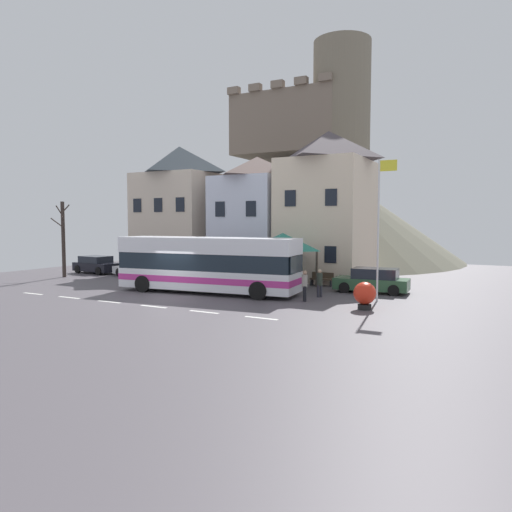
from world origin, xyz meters
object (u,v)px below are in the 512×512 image
bus_shelter (283,242)px  pedestrian_02 (305,285)px  parked_car_00 (97,265)px  bare_tree_00 (63,238)px  townhouse_01 (257,216)px  transit_bus (208,265)px  pedestrian_01 (320,282)px  public_bench (322,279)px  townhouse_02 (328,206)px  parked_car_01 (373,281)px  townhouse_00 (180,209)px  flagpole (380,220)px  harbour_buoy (365,294)px  hilltop_castle (300,199)px  parked_car_02 (141,269)px  pedestrian_00 (293,279)px

bus_shelter → pedestrian_02: size_ratio=2.20×
parked_car_00 → bare_tree_00: bare_tree_00 is taller
townhouse_01 → transit_bus: size_ratio=0.83×
pedestrian_01 → public_bench: 4.71m
townhouse_02 → parked_car_01: size_ratio=2.44×
townhouse_00 → flagpole: townhouse_00 is taller
pedestrian_01 → pedestrian_02: pedestrian_02 is taller
flagpole → pedestrian_02: bearing=-152.2°
parked_car_00 → harbour_buoy: parked_car_00 is taller
hilltop_castle → flagpole: bearing=-58.6°
flagpole → harbour_buoy: flagpole is taller
townhouse_01 → parked_car_02: (-7.23, -5.27, -4.00)m
parked_car_00 → pedestrian_01: 20.65m
pedestrian_02 → public_bench: bearing=101.9°
transit_bus → flagpole: (9.61, 1.75, 2.63)m
townhouse_01 → bare_tree_00: size_ratio=1.62×
pedestrian_02 → hilltop_castle: bearing=113.3°
bus_shelter → parked_car_02: 12.44m
townhouse_00 → bus_shelter: (12.03, -5.39, -2.30)m
transit_bus → parked_car_01: transit_bus is taller
townhouse_02 → pedestrian_02: (2.30, -9.98, -4.48)m
townhouse_01 → parked_car_00: townhouse_01 is taller
hilltop_castle → bus_shelter: bearing=-69.9°
townhouse_00 → parked_car_01: 18.63m
bus_shelter → pedestrian_00: bearing=-49.9°
parked_car_01 → harbour_buoy: (1.06, -5.63, 0.03)m
townhouse_02 → parked_car_00: 19.20m
hilltop_castle → transit_bus: 26.36m
townhouse_00 → hilltop_castle: 16.75m
townhouse_00 → flagpole: (18.57, -7.51, -0.94)m
pedestrian_01 → bare_tree_00: bearing=-180.0°
bus_shelter → parked_car_01: 5.96m
parked_car_02 → parked_car_01: bearing=6.2°
townhouse_01 → pedestrian_01: (8.27, -8.19, -3.74)m
bus_shelter → pedestrian_01: (3.30, -2.23, -2.05)m
pedestrian_02 → harbour_buoy: pedestrian_02 is taller
pedestrian_02 → public_bench: pedestrian_02 is taller
parked_car_02 → pedestrian_02: size_ratio=2.86×
bare_tree_00 → transit_bus: bearing=-6.6°
townhouse_00 → harbour_buoy: (18.55, -10.16, -4.48)m
parked_car_00 → pedestrian_02: (20.20, -4.86, 0.19)m
hilltop_castle → public_bench: hilltop_castle is taller
public_bench → townhouse_00: bearing=167.1°
parked_car_02 → pedestrian_02: bearing=-11.2°
pedestrian_02 → parked_car_02: bearing=163.2°
townhouse_00 → parked_car_00: townhouse_00 is taller
bus_shelter → pedestrian_00: bus_shelter is taller
pedestrian_00 → parked_car_00: bearing=171.9°
townhouse_01 → flagpole: (11.52, -8.08, -0.33)m
public_bench → pedestrian_02: bearing=-78.1°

